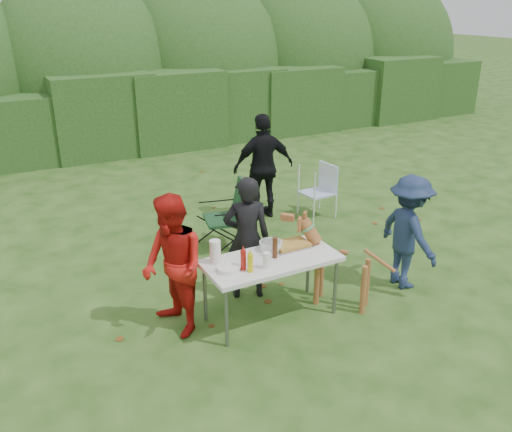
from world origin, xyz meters
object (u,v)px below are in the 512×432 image
beer_bottle (275,248)px  person_red_jacket (173,266)px  person_cook (247,238)px  folding_table (271,263)px  lawn_chair (317,191)px  camping_chair (225,216)px  paper_towel_roll (215,252)px  mustard_bottle (250,263)px  dog (343,265)px  ketchup_bottle (243,260)px  child (408,232)px  person_black_puffy (264,167)px

beer_bottle → person_red_jacket: bearing=166.8°
person_cook → person_red_jacket: size_ratio=0.98×
folding_table → lawn_chair: (2.19, 2.32, -0.25)m
camping_chair → person_red_jacket: bearing=63.8°
paper_towel_roll → folding_table: bearing=-18.5°
person_cook → mustard_bottle: (-0.33, -0.72, 0.08)m
dog → ketchup_bottle: dog is taller
beer_bottle → paper_towel_roll: size_ratio=0.92×
lawn_chair → paper_towel_roll: bearing=32.1°
person_red_jacket → child: size_ratio=1.08×
mustard_bottle → ketchup_bottle: ketchup_bottle is taller
ketchup_bottle → paper_towel_roll: bearing=124.7°
person_black_puffy → camping_chair: size_ratio=1.70×
camping_chair → mustard_bottle: size_ratio=5.04×
child → dog: child is taller
folding_table → beer_bottle: beer_bottle is taller
person_black_puffy → paper_towel_roll: 3.19m
folding_table → dog: dog is taller
person_black_puffy → beer_bottle: person_black_puffy is taller
person_cook → mustard_bottle: bearing=85.5°
lawn_chair → folding_table: bearing=41.2°
folding_table → lawn_chair: bearing=46.7°
person_black_puffy → dog: (-0.53, -2.86, -0.34)m
ketchup_bottle → mustard_bottle: bearing=-61.7°
child → ketchup_bottle: child is taller
lawn_chair → beer_bottle: (-2.14, -2.32, 0.42)m
camping_chair → mustard_bottle: camping_chair is taller
person_red_jacket → beer_bottle: bearing=69.1°
lawn_chair → mustard_bottle: (-2.53, -2.48, 0.40)m
mustard_bottle → ketchup_bottle: bearing=118.3°
ketchup_bottle → beer_bottle: size_ratio=0.92×
child → ketchup_bottle: 2.24m
folding_table → child: size_ratio=1.04×
child → beer_bottle: (-1.80, 0.14, 0.14)m
camping_chair → folding_table: bearing=93.7°
ketchup_bottle → person_black_puffy: bearing=57.6°
dog → paper_towel_roll: dog is taller
person_cook → camping_chair: (0.33, 1.34, -0.26)m
folding_table → paper_towel_roll: paper_towel_roll is taller
camping_chair → mustard_bottle: bearing=85.5°
child → dog: 1.01m
person_red_jacket → lawn_chair: person_red_jacket is taller
child → beer_bottle: size_ratio=6.01×
folding_table → person_red_jacket: 1.07m
dog → beer_bottle: dog is taller
person_black_puffy → dog: size_ratio=1.56×
mustard_bottle → paper_towel_roll: size_ratio=0.77×
person_cook → paper_towel_roll: 0.68m
beer_bottle → ketchup_bottle: bearing=-168.5°
person_cook → camping_chair: size_ratio=1.51×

